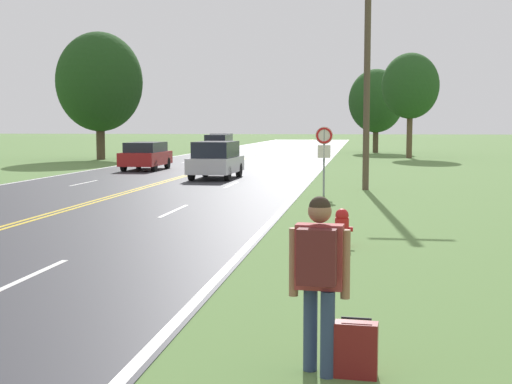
{
  "coord_description": "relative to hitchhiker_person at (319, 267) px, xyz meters",
  "views": [
    {
      "loc": [
        8.36,
        -2.94,
        2.41
      ],
      "look_at": [
        6.23,
        11.49,
        1.05
      ],
      "focal_mm": 50.0,
      "sensor_mm": 36.0,
      "label": 1
    }
  ],
  "objects": [
    {
      "name": "car_dark_grey_suv_distant",
      "position": [
        -9.99,
        44.65,
        -0.14
      ],
      "size": [
        1.85,
        4.69,
        1.76
      ],
      "rotation": [
        0.0,
        0.0,
        1.59
      ],
      "color": "black",
      "rests_on": "ground"
    },
    {
      "name": "hitchhiker_person",
      "position": [
        0.0,
        0.0,
        0.0
      ],
      "size": [
        0.59,
        0.44,
        1.74
      ],
      "rotation": [
        0.0,
        0.0,
        1.5
      ],
      "color": "navy",
      "rests_on": "ground"
    },
    {
      "name": "car_silver_van_mid_far",
      "position": [
        -6.15,
        25.01,
        -0.18
      ],
      "size": [
        1.94,
        4.09,
        1.7
      ],
      "rotation": [
        0.0,
        0.0,
        -1.6
      ],
      "color": "black",
      "rests_on": "ground"
    },
    {
      "name": "utility_pole_midground",
      "position": [
        0.56,
        20.36,
        3.57
      ],
      "size": [
        1.8,
        0.24,
        8.96
      ],
      "color": "brown",
      "rests_on": "ground"
    },
    {
      "name": "tree_mid_treeline",
      "position": [
        3.94,
        47.79,
        4.27
      ],
      "size": [
        4.24,
        4.24,
        7.8
      ],
      "color": "brown",
      "rests_on": "ground"
    },
    {
      "name": "tree_right_cluster",
      "position": [
        1.64,
        57.9,
        3.53
      ],
      "size": [
        4.89,
        4.89,
        7.43
      ],
      "color": "#473828",
      "rests_on": "ground"
    },
    {
      "name": "fire_hydrant",
      "position": [
        0.02,
        7.49,
        -0.68
      ],
      "size": [
        0.44,
        0.28,
        0.76
      ],
      "color": "red",
      "rests_on": "ground"
    },
    {
      "name": "car_champagne_suv_horizon",
      "position": [
        -12.21,
        57.04,
        -0.17
      ],
      "size": [
        2.09,
        4.5,
        1.7
      ],
      "rotation": [
        0.0,
        0.0,
        1.62
      ],
      "color": "black",
      "rests_on": "ground"
    },
    {
      "name": "traffic_sign",
      "position": [
        -0.88,
        17.86,
        0.72
      ],
      "size": [
        0.6,
        0.1,
        2.38
      ],
      "color": "gray",
      "rests_on": "ground"
    },
    {
      "name": "car_red_hatchback_receding",
      "position": [
        -11.22,
        30.74,
        -0.25
      ],
      "size": [
        1.9,
        4.23,
        1.52
      ],
      "rotation": [
        0.0,
        0.0,
        1.58
      ],
      "color": "black",
      "rests_on": "ground"
    },
    {
      "name": "suitcase",
      "position": [
        0.36,
        0.0,
        -0.8
      ],
      "size": [
        0.43,
        0.22,
        0.59
      ],
      "rotation": [
        0.0,
        0.0,
        1.5
      ],
      "color": "maroon",
      "rests_on": "ground"
    },
    {
      "name": "tree_left_verge",
      "position": [
        -18.03,
        41.97,
        4.42
      ],
      "size": [
        6.09,
        6.09,
        9.01
      ],
      "color": "#473828",
      "rests_on": "ground"
    }
  ]
}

